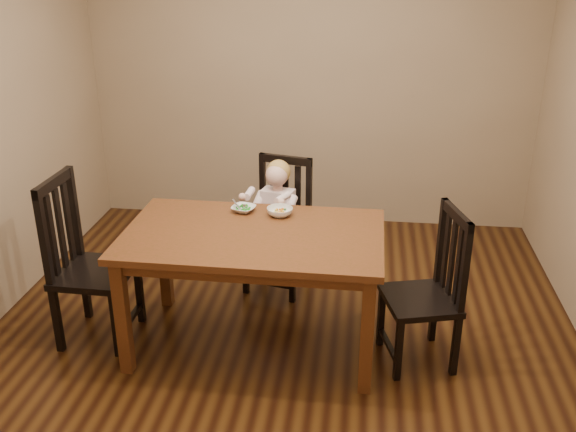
# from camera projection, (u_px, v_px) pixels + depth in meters

# --- Properties ---
(room) EXTENTS (4.01, 4.01, 2.71)m
(room) POSITION_uv_depth(u_px,v_px,m) (281.00, 141.00, 3.86)
(room) COLOR #44270E
(room) RESTS_ON ground
(dining_table) EXTENTS (1.62, 0.98, 0.80)m
(dining_table) POSITION_uv_depth(u_px,v_px,m) (253.00, 246.00, 3.99)
(dining_table) COLOR #482C10
(dining_table) RESTS_ON room
(chair_child) EXTENTS (0.52, 0.50, 1.00)m
(chair_child) POSITION_uv_depth(u_px,v_px,m) (280.00, 227.00, 4.83)
(chair_child) COLOR black
(chair_child) RESTS_ON room
(chair_left) EXTENTS (0.47, 0.49, 1.12)m
(chair_left) POSITION_uv_depth(u_px,v_px,m) (86.00, 264.00, 4.15)
(chair_left) COLOR black
(chair_left) RESTS_ON room
(chair_right) EXTENTS (0.52, 0.53, 1.01)m
(chair_right) POSITION_uv_depth(u_px,v_px,m) (429.00, 291.00, 3.92)
(chair_right) COLOR black
(chair_right) RESTS_ON room
(toddler) EXTENTS (0.39, 0.45, 0.53)m
(toddler) POSITION_uv_depth(u_px,v_px,m) (277.00, 213.00, 4.73)
(toddler) COLOR white
(toddler) RESTS_ON chair_child
(bowl_peas) EXTENTS (0.19, 0.19, 0.04)m
(bowl_peas) POSITION_uv_depth(u_px,v_px,m) (244.00, 209.00, 4.26)
(bowl_peas) COLOR white
(bowl_peas) RESTS_ON dining_table
(bowl_veg) EXTENTS (0.21, 0.21, 0.05)m
(bowl_veg) POSITION_uv_depth(u_px,v_px,m) (280.00, 212.00, 4.19)
(bowl_veg) COLOR white
(bowl_veg) RESTS_ON dining_table
(fork) EXTENTS (0.08, 0.10, 0.05)m
(fork) POSITION_uv_depth(u_px,v_px,m) (237.00, 206.00, 4.24)
(fork) COLOR silver
(fork) RESTS_ON bowl_peas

